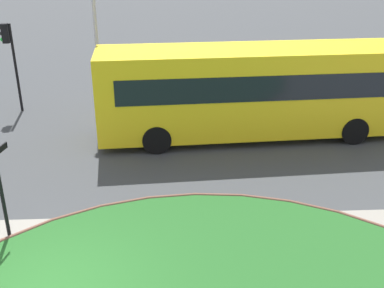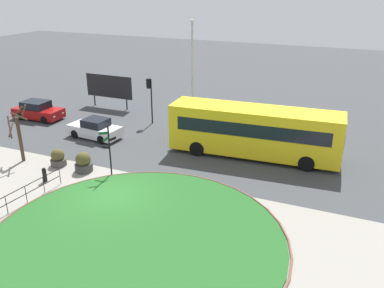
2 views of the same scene
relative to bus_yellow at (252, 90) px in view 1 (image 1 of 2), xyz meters
The scene contains 3 objects.
bus_yellow is the anchor object (origin of this frame).
traffic_light_near 10.14m from the bus_yellow, 161.22° to the left, with size 0.49×0.28×3.72m.
lamppost_tall 7.59m from the bus_yellow, 148.29° to the left, with size 0.32×0.32×8.32m.
Camera 1 is at (2.58, -7.81, 6.82)m, focal length 43.58 mm.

